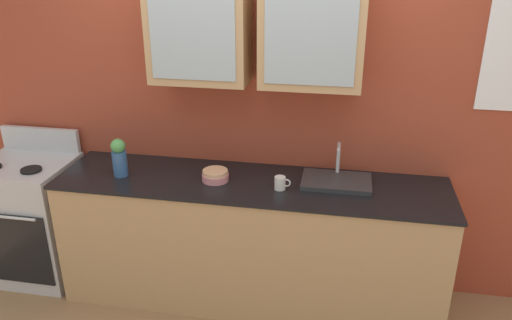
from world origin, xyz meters
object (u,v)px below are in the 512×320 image
(stove_range, at_px, (32,219))
(vase, at_px, (119,157))
(bowl_stack, at_px, (215,175))
(cup_near_sink, at_px, (280,183))
(sink_faucet, at_px, (336,180))

(stove_range, xyz_separation_m, vase, (0.79, -0.06, 0.59))
(bowl_stack, xyz_separation_m, cup_near_sink, (0.44, -0.05, 0.01))
(stove_range, distance_m, sink_faucet, 2.29)
(stove_range, relative_size, sink_faucet, 2.43)
(sink_faucet, height_order, bowl_stack, sink_faucet)
(vase, bearing_deg, cup_near_sink, -0.67)
(stove_range, relative_size, cup_near_sink, 10.45)
(sink_faucet, distance_m, vase, 1.46)
(vase, distance_m, cup_near_sink, 1.10)
(stove_range, bearing_deg, sink_faucet, 2.09)
(stove_range, bearing_deg, cup_near_sink, -2.13)
(stove_range, xyz_separation_m, cup_near_sink, (1.89, -0.07, 0.50))
(stove_range, distance_m, bowl_stack, 1.53)
(bowl_stack, bearing_deg, vase, -176.61)
(cup_near_sink, bearing_deg, stove_range, 177.87)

